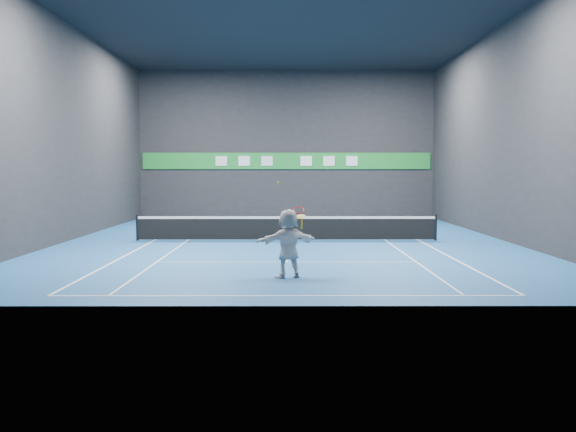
{
  "coord_description": "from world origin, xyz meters",
  "views": [
    {
      "loc": [
        0.0,
        -26.49,
        2.87
      ],
      "look_at": [
        0.05,
        -6.91,
        1.5
      ],
      "focal_mm": 40.0,
      "sensor_mm": 36.0,
      "label": 1
    }
  ],
  "objects_px": {
    "tennis_net": "(287,227)",
    "tennis_ball": "(278,183)",
    "player": "(288,243)",
    "tennis_racket": "(299,213)"
  },
  "relations": [
    {
      "from": "tennis_net",
      "to": "tennis_ball",
      "type": "bearing_deg",
      "value": -91.37
    },
    {
      "from": "player",
      "to": "tennis_racket",
      "type": "distance_m",
      "value": 0.87
    },
    {
      "from": "player",
      "to": "tennis_racket",
      "type": "relative_size",
      "value": 2.89
    },
    {
      "from": "player",
      "to": "tennis_net",
      "type": "distance_m",
      "value": 9.34
    },
    {
      "from": "player",
      "to": "tennis_racket",
      "type": "height_order",
      "value": "tennis_racket"
    },
    {
      "from": "tennis_racket",
      "to": "tennis_ball",
      "type": "bearing_deg",
      "value": -173.62
    },
    {
      "from": "player",
      "to": "tennis_net",
      "type": "height_order",
      "value": "player"
    },
    {
      "from": "tennis_net",
      "to": "tennis_racket",
      "type": "height_order",
      "value": "tennis_racket"
    },
    {
      "from": "player",
      "to": "tennis_racket",
      "type": "bearing_deg",
      "value": 165.54
    },
    {
      "from": "player",
      "to": "tennis_ball",
      "type": "xyz_separation_m",
      "value": [
        -0.27,
        -0.02,
        1.62
      ]
    }
  ]
}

